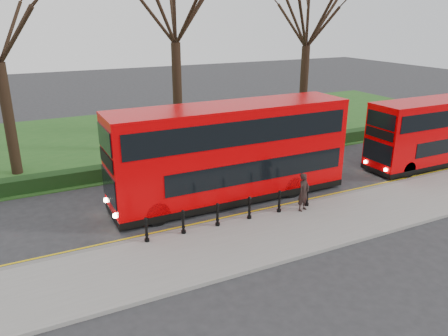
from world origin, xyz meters
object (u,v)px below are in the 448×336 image
bus_rear (441,131)px  bus_lead (231,153)px  bollard_row (234,211)px  pedestrian (304,192)px

bus_rear → bus_lead: bearing=177.0°
bollard_row → pedestrian: pedestrian is taller
bus_rear → pedestrian: size_ratio=5.62×
bollard_row → bus_rear: 15.38m
bus_lead → bollard_row: bearing=-114.5°
bollard_row → bus_lead: size_ratio=0.67×
bollard_row → bus_lead: bearing=65.5°
bollard_row → bus_rear: bearing=7.3°
bus_lead → pedestrian: bearing=-53.5°
bollard_row → bus_lead: (1.22, 2.67, 1.73)m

